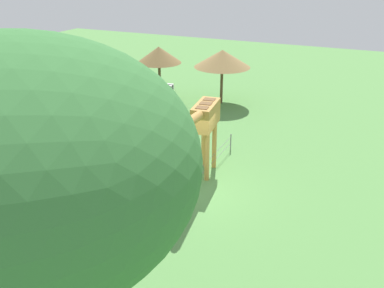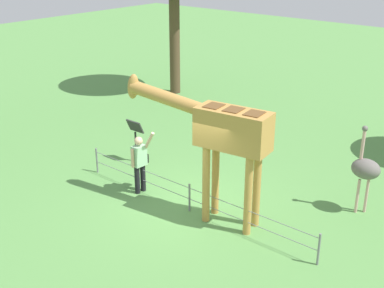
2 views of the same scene
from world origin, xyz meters
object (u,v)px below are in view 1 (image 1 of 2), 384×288
object	(u,v)px
shade_hut_near	(222,59)
tree_northeast	(19,170)
visitor	(179,186)
shade_hut_aside	(159,55)
giraffe	(203,122)
ostrich	(173,118)
info_sign	(118,198)
shade_hut_far	(93,63)
zebra	(167,94)

from	to	relation	value
shade_hut_near	tree_northeast	xyz separation A→B (m)	(18.92, 5.01, 3.06)
visitor	shade_hut_aside	world-z (taller)	shade_hut_aside
giraffe	ostrich	xyz separation A→B (m)	(-2.49, -2.53, -1.07)
ostrich	info_sign	world-z (taller)	ostrich
giraffe	shade_hut_aside	size ratio (longest dim) A/B	1.21
visitor	tree_northeast	xyz separation A→B (m)	(7.77, 2.22, 4.78)
shade_hut_near	shade_hut_far	bearing A→B (deg)	-42.65
shade_hut_aside	shade_hut_far	bearing A→B (deg)	-17.78
info_sign	shade_hut_aside	bearing A→B (deg)	-156.89
shade_hut_far	tree_northeast	bearing A→B (deg)	35.89
zebra	shade_hut_far	distance (m)	4.08
zebra	shade_hut_near	world-z (taller)	shade_hut_near
ostrich	shade_hut_near	bearing A→B (deg)	-179.49
visitor	shade_hut_near	world-z (taller)	shade_hut_near
shade_hut_near	info_sign	xyz separation A→B (m)	(12.68, 1.47, -1.67)
visitor	info_sign	distance (m)	2.02
visitor	shade_hut_far	size ratio (longest dim) A/B	0.51
giraffe	zebra	world-z (taller)	giraffe
shade_hut_near	info_sign	world-z (taller)	shade_hut_near
giraffe	zebra	size ratio (longest dim) A/B	2.11
shade_hut_aside	info_sign	distance (m)	12.78
zebra	giraffe	bearing A→B (deg)	38.83
shade_hut_far	visitor	bearing A→B (deg)	52.48
info_sign	shade_hut_near	bearing A→B (deg)	-173.39
shade_hut_near	visitor	bearing A→B (deg)	14.05
zebra	shade_hut_aside	world-z (taller)	shade_hut_aside
shade_hut_far	tree_northeast	world-z (taller)	tree_northeast
shade_hut_near	shade_hut_aside	size ratio (longest dim) A/B	1.00
visitor	shade_hut_near	size ratio (longest dim) A/B	0.55
giraffe	zebra	bearing A→B (deg)	-141.17
visitor	info_sign	size ratio (longest dim) A/B	1.34
zebra	shade_hut_far	xyz separation A→B (m)	(2.20, -2.92, 1.81)
info_sign	zebra	bearing A→B (deg)	-160.47
shade_hut_far	info_sign	xyz separation A→B (m)	(7.41, 6.33, -2.03)
shade_hut_far	info_sign	size ratio (longest dim) A/B	2.64
giraffe	zebra	xyz separation A→B (m)	(-5.62, -4.52, -1.08)
shade_hut_near	tree_northeast	size ratio (longest dim) A/B	0.46
zebra	shade_hut_near	size ratio (longest dim) A/B	0.57
shade_hut_near	info_sign	distance (m)	12.88
visitor	shade_hut_aside	distance (m)	12.05
shade_hut_near	shade_hut_far	xyz separation A→B (m)	(5.28, -4.86, 0.36)
shade_hut_far	info_sign	world-z (taller)	shade_hut_far
zebra	shade_hut_near	bearing A→B (deg)	147.83
visitor	zebra	xyz separation A→B (m)	(-8.07, -4.73, 0.26)
giraffe	visitor	size ratio (longest dim) A/B	2.18
visitor	ostrich	size ratio (longest dim) A/B	0.79
giraffe	visitor	distance (m)	2.80
giraffe	shade_hut_near	xyz separation A→B (m)	(-8.70, -2.58, 0.37)
ostrich	shade_hut_far	xyz separation A→B (m)	(-0.93, -4.91, 1.80)
giraffe	info_sign	distance (m)	4.34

